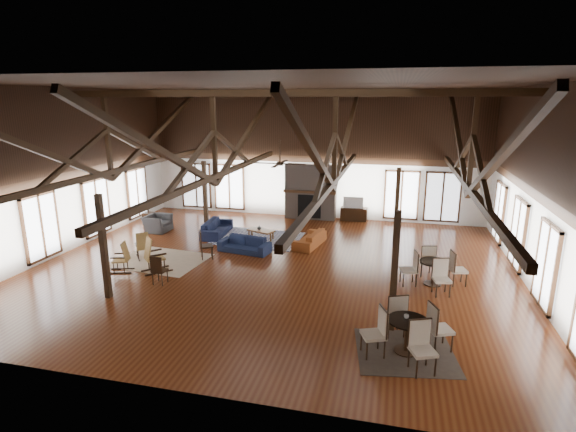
% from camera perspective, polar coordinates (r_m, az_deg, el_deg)
% --- Properties ---
extents(floor, '(16.00, 16.00, 0.00)m').
position_cam_1_polar(floor, '(15.51, -1.83, -6.43)').
color(floor, '#5C2B13').
rests_on(floor, ground).
extents(ceiling, '(16.00, 14.00, 0.02)m').
position_cam_1_polar(ceiling, '(14.49, -2.03, 16.32)').
color(ceiling, black).
rests_on(ceiling, wall_back).
extents(wall_back, '(16.00, 0.02, 6.00)m').
position_cam_1_polar(wall_back, '(21.46, 3.13, 7.72)').
color(wall_back, white).
rests_on(wall_back, floor).
extents(wall_front, '(16.00, 0.02, 6.00)m').
position_cam_1_polar(wall_front, '(8.37, -14.87, -3.75)').
color(wall_front, white).
rests_on(wall_front, floor).
extents(wall_left, '(0.02, 14.00, 6.00)m').
position_cam_1_polar(wall_left, '(18.51, -26.64, 5.09)').
color(wall_left, white).
rests_on(wall_left, floor).
extents(wall_right, '(0.02, 14.00, 6.00)m').
position_cam_1_polar(wall_right, '(14.77, 29.59, 2.68)').
color(wall_right, white).
rests_on(wall_right, floor).
extents(roof_truss, '(15.60, 14.07, 3.14)m').
position_cam_1_polar(roof_truss, '(14.56, -1.96, 8.54)').
color(roof_truss, black).
rests_on(roof_truss, wall_back).
extents(post_grid, '(8.16, 7.16, 3.05)m').
position_cam_1_polar(post_grid, '(15.03, -1.87, -0.99)').
color(post_grid, black).
rests_on(post_grid, floor).
extents(fireplace, '(2.50, 0.69, 2.60)m').
position_cam_1_polar(fireplace, '(21.41, 2.90, 3.06)').
color(fireplace, '#6A5C51').
rests_on(fireplace, floor).
extents(ceiling_fan, '(1.60, 1.60, 0.75)m').
position_cam_1_polar(ceiling_fan, '(13.51, -1.03, 6.81)').
color(ceiling_fan, black).
rests_on(ceiling_fan, roof_truss).
extents(sofa_navy_front, '(2.05, 1.08, 0.57)m').
position_cam_1_polar(sofa_navy_front, '(16.93, -5.56, -3.64)').
color(sofa_navy_front, '#161F3E').
rests_on(sofa_navy_front, floor).
extents(sofa_navy_left, '(2.14, 0.96, 0.61)m').
position_cam_1_polar(sofa_navy_left, '(19.20, -9.05, -1.48)').
color(sofa_navy_left, '#141B38').
rests_on(sofa_navy_left, floor).
extents(sofa_orange, '(2.02, 1.08, 0.56)m').
position_cam_1_polar(sofa_orange, '(17.61, 2.78, -2.87)').
color(sofa_orange, brown).
rests_on(sofa_orange, floor).
extents(coffee_table, '(1.20, 0.89, 0.41)m').
position_cam_1_polar(coffee_table, '(18.33, -3.44, -1.93)').
color(coffee_table, brown).
rests_on(coffee_table, floor).
extents(vase, '(0.21, 0.21, 0.17)m').
position_cam_1_polar(vase, '(18.33, -3.67, -1.47)').
color(vase, '#B2B2B2').
rests_on(vase, coffee_table).
extents(armchair, '(1.10, 0.97, 0.70)m').
position_cam_1_polar(armchair, '(20.27, -16.23, -0.90)').
color(armchair, '#303033').
rests_on(armchair, floor).
extents(side_table_lamp, '(0.42, 0.42, 1.07)m').
position_cam_1_polar(side_table_lamp, '(21.52, -17.29, 0.05)').
color(side_table_lamp, black).
rests_on(side_table_lamp, floor).
extents(rocking_chair_a, '(0.79, 0.85, 0.99)m').
position_cam_1_polar(rocking_chair_a, '(16.93, -17.97, -3.67)').
color(rocking_chair_a, '#A5783E').
rests_on(rocking_chair_a, floor).
extents(rocking_chair_b, '(1.00, 1.01, 1.20)m').
position_cam_1_polar(rocking_chair_b, '(15.49, -16.84, -4.88)').
color(rocking_chair_b, '#A5783E').
rests_on(rocking_chair_b, floor).
extents(rocking_chair_c, '(0.88, 0.62, 1.02)m').
position_cam_1_polar(rocking_chair_c, '(15.89, -20.24, -5.00)').
color(rocking_chair_c, '#A5783E').
rests_on(rocking_chair_c, floor).
extents(side_chair_a, '(0.59, 0.59, 1.04)m').
position_cam_1_polar(side_chair_a, '(16.33, -10.66, -3.34)').
color(side_chair_a, black).
rests_on(side_chair_a, floor).
extents(side_chair_b, '(0.41, 0.41, 0.94)m').
position_cam_1_polar(side_chair_b, '(14.43, -16.19, -6.37)').
color(side_chair_b, black).
rests_on(side_chair_b, floor).
extents(cafe_table_near, '(2.13, 2.13, 1.10)m').
position_cam_1_polar(cafe_table_near, '(10.73, 14.91, -13.77)').
color(cafe_table_near, black).
rests_on(cafe_table_near, floor).
extents(cafe_table_far, '(2.07, 2.07, 1.06)m').
position_cam_1_polar(cafe_table_far, '(14.59, 18.01, -6.34)').
color(cafe_table_far, black).
rests_on(cafe_table_far, floor).
extents(cup_near, '(0.12, 0.12, 0.09)m').
position_cam_1_polar(cup_near, '(10.66, 14.81, -12.23)').
color(cup_near, '#B2B2B2').
rests_on(cup_near, cafe_table_near).
extents(cup_far, '(0.13, 0.13, 0.09)m').
position_cam_1_polar(cup_far, '(14.51, 18.41, -5.31)').
color(cup_far, '#B2B2B2').
rests_on(cup_far, cafe_table_far).
extents(tv_console, '(1.23, 0.46, 0.62)m').
position_cam_1_polar(tv_console, '(21.43, 8.35, 0.25)').
color(tv_console, black).
rests_on(tv_console, floor).
extents(television, '(0.93, 0.16, 0.53)m').
position_cam_1_polar(television, '(21.30, 8.29, 1.75)').
color(television, '#B2B2B2').
rests_on(television, tv_console).
extents(rug_tan, '(3.25, 2.66, 0.01)m').
position_cam_1_polar(rug_tan, '(16.69, -15.88, -5.44)').
color(rug_tan, tan).
rests_on(rug_tan, floor).
extents(rug_navy, '(3.53, 2.71, 0.01)m').
position_cam_1_polar(rug_navy, '(18.59, -3.85, -2.82)').
color(rug_navy, '#1B1F4D').
rests_on(rug_navy, floor).
extents(rug_dark, '(2.45, 2.28, 0.01)m').
position_cam_1_polar(rug_dark, '(10.98, 14.64, -16.34)').
color(rug_dark, black).
rests_on(rug_dark, floor).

